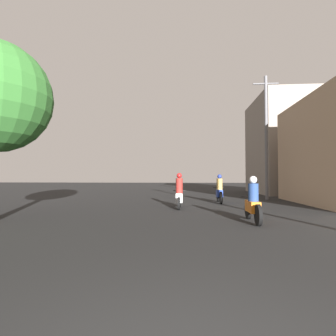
% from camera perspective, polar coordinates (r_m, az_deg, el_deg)
% --- Properties ---
extents(motorcycle_orange, '(0.60, 1.94, 1.49)m').
position_cam_1_polar(motorcycle_orange, '(8.93, 17.99, -7.39)').
color(motorcycle_orange, black).
rests_on(motorcycle_orange, ground_plane).
extents(motorcycle_white, '(0.60, 1.83, 1.63)m').
position_cam_1_polar(motorcycle_white, '(12.20, 2.48, -5.70)').
color(motorcycle_white, black).
rests_on(motorcycle_white, ground_plane).
extents(motorcycle_blue, '(0.60, 2.01, 1.59)m').
position_cam_1_polar(motorcycle_blue, '(14.92, 11.13, -5.01)').
color(motorcycle_blue, black).
rests_on(motorcycle_blue, ground_plane).
extents(building_right_far, '(5.50, 7.77, 8.28)m').
position_cam_1_polar(building_right_far, '(25.31, 24.49, 4.37)').
color(building_right_far, gray).
rests_on(building_right_far, ground_plane).
extents(utility_pole_far, '(1.60, 0.20, 7.95)m').
position_cam_1_polar(utility_pole_far, '(18.01, 20.61, 6.79)').
color(utility_pole_far, slate).
rests_on(utility_pole_far, ground_plane).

